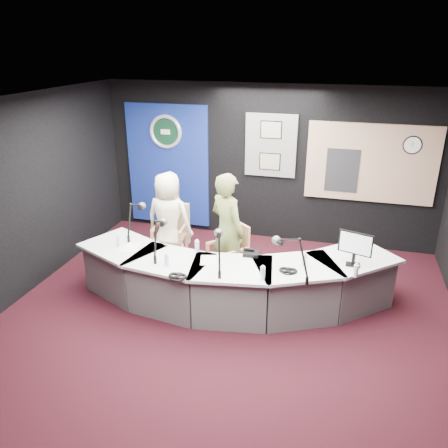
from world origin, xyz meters
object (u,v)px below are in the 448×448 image
(broadcast_desk, at_px, (230,280))
(person_woman, at_px, (227,231))
(armchair_right, at_px, (227,252))
(armchair_left, at_px, (170,239))
(person_man, at_px, (169,219))

(broadcast_desk, relative_size, person_woman, 2.57)
(armchair_right, bearing_deg, armchair_left, -161.36)
(armchair_right, height_order, person_woman, person_woman)
(broadcast_desk, height_order, person_man, person_man)
(armchair_right, bearing_deg, person_woman, -140.09)
(broadcast_desk, distance_m, person_man, 1.64)
(armchair_left, distance_m, person_man, 0.35)
(armchair_left, xyz_separation_m, person_woman, (1.10, -0.43, 0.45))
(broadcast_desk, xyz_separation_m, person_woman, (-0.18, 0.53, 0.50))
(armchair_left, distance_m, armchair_right, 1.18)
(armchair_left, bearing_deg, broadcast_desk, -42.37)
(armchair_right, relative_size, person_man, 0.68)
(person_man, bearing_deg, armchair_right, 161.10)
(armchair_right, height_order, person_man, person_man)
(broadcast_desk, bearing_deg, armchair_right, 108.42)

